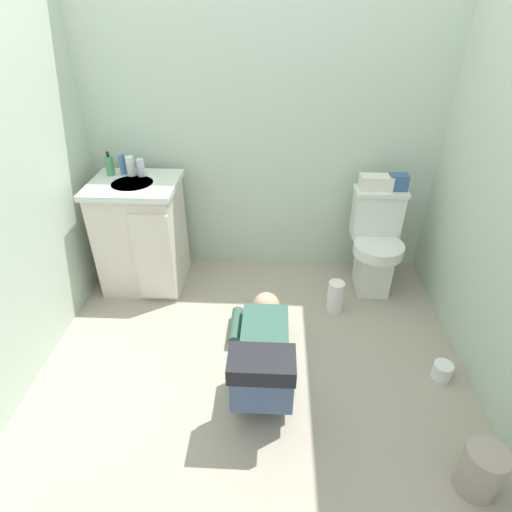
# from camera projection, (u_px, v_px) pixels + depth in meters

# --- Properties ---
(ground_plane) EXTENTS (3.02, 3.14, 0.04)m
(ground_plane) POSITION_uv_depth(u_px,v_px,m) (254.00, 356.00, 2.57)
(ground_plane) COLOR #A39986
(wall_back) EXTENTS (2.68, 0.08, 2.40)m
(wall_back) POSITION_uv_depth(u_px,v_px,m) (262.00, 113.00, 2.85)
(wall_back) COLOR #B8CBB6
(wall_back) RESTS_ON ground_plane
(toilet) EXTENTS (0.36, 0.46, 0.75)m
(toilet) POSITION_uv_depth(u_px,v_px,m) (375.00, 243.00, 2.98)
(toilet) COLOR silver
(toilet) RESTS_ON ground_plane
(vanity_cabinet) EXTENTS (0.60, 0.53, 0.82)m
(vanity_cabinet) POSITION_uv_depth(u_px,v_px,m) (142.00, 234.00, 2.99)
(vanity_cabinet) COLOR beige
(vanity_cabinet) RESTS_ON ground_plane
(faucet) EXTENTS (0.02, 0.02, 0.10)m
(faucet) POSITION_uv_depth(u_px,v_px,m) (138.00, 167.00, 2.87)
(faucet) COLOR silver
(faucet) RESTS_ON vanity_cabinet
(person_plumber) EXTENTS (0.39, 1.06, 0.52)m
(person_plumber) POSITION_uv_depth(u_px,v_px,m) (263.00, 352.00, 2.33)
(person_plumber) COLOR #33594C
(person_plumber) RESTS_ON ground_plane
(tissue_box) EXTENTS (0.22, 0.11, 0.10)m
(tissue_box) POSITION_uv_depth(u_px,v_px,m) (376.00, 182.00, 2.83)
(tissue_box) COLOR silver
(tissue_box) RESTS_ON toilet
(toiletry_bag) EXTENTS (0.12, 0.09, 0.11)m
(toiletry_bag) POSITION_uv_depth(u_px,v_px,m) (398.00, 182.00, 2.82)
(toiletry_bag) COLOR #33598C
(toiletry_bag) RESTS_ON toilet
(soap_dispenser) EXTENTS (0.06, 0.06, 0.17)m
(soap_dispenser) POSITION_uv_depth(u_px,v_px,m) (110.00, 166.00, 2.85)
(soap_dispenser) COLOR #468F5B
(soap_dispenser) RESTS_ON vanity_cabinet
(bottle_blue) EXTENTS (0.04, 0.04, 0.14)m
(bottle_blue) POSITION_uv_depth(u_px,v_px,m) (123.00, 165.00, 2.86)
(bottle_blue) COLOR #4569B0
(bottle_blue) RESTS_ON vanity_cabinet
(bottle_white) EXTENTS (0.06, 0.06, 0.13)m
(bottle_white) POSITION_uv_depth(u_px,v_px,m) (131.00, 166.00, 2.85)
(bottle_white) COLOR white
(bottle_white) RESTS_ON vanity_cabinet
(bottle_clear) EXTENTS (0.05, 0.05, 0.12)m
(bottle_clear) POSITION_uv_depth(u_px,v_px,m) (141.00, 168.00, 2.84)
(bottle_clear) COLOR silver
(bottle_clear) RESTS_ON vanity_cabinet
(trash_can) EXTENTS (0.18, 0.18, 0.26)m
(trash_can) POSITION_uv_depth(u_px,v_px,m) (481.00, 470.00, 1.80)
(trash_can) COLOR #A29285
(trash_can) RESTS_ON ground_plane
(paper_towel_roll) EXTENTS (0.11, 0.11, 0.23)m
(paper_towel_roll) POSITION_uv_depth(u_px,v_px,m) (335.00, 296.00, 2.86)
(paper_towel_roll) COLOR white
(paper_towel_roll) RESTS_ON ground_plane
(toilet_paper_roll) EXTENTS (0.11, 0.11, 0.10)m
(toilet_paper_roll) POSITION_uv_depth(u_px,v_px,m) (442.00, 371.00, 2.38)
(toilet_paper_roll) COLOR white
(toilet_paper_roll) RESTS_ON ground_plane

